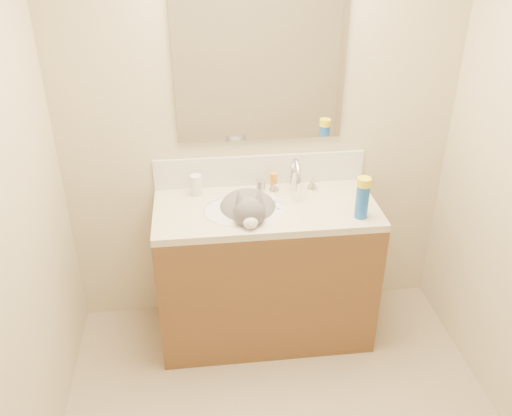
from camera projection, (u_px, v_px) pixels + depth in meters
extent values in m
cube|color=#C3B391|center=(260.00, 119.00, 2.95)|extent=(2.20, 0.04, 2.50)
cube|color=brown|center=(265.00, 274.00, 3.12)|extent=(1.20, 0.55, 0.82)
cube|color=beige|center=(266.00, 209.00, 2.91)|extent=(1.20, 0.55, 0.04)
ellipsoid|color=silver|center=(244.00, 221.00, 2.90)|extent=(0.45, 0.36, 0.14)
cylinder|color=silver|center=(293.00, 180.00, 3.05)|extent=(0.04, 0.04, 0.11)
torus|color=silver|center=(296.00, 176.00, 2.97)|extent=(0.03, 0.20, 0.20)
cylinder|color=silver|center=(298.00, 188.00, 2.91)|extent=(0.03, 0.03, 0.06)
cone|color=silver|center=(274.00, 185.00, 3.05)|extent=(0.06, 0.06, 0.06)
cone|color=silver|center=(312.00, 183.00, 3.07)|extent=(0.06, 0.06, 0.06)
ellipsoid|color=#545154|center=(248.00, 212.00, 2.92)|extent=(0.33, 0.37, 0.23)
ellipsoid|color=#545154|center=(250.00, 212.00, 2.73)|extent=(0.17, 0.16, 0.16)
ellipsoid|color=#545154|center=(249.00, 211.00, 2.81)|extent=(0.12, 0.12, 0.15)
cone|color=#545154|center=(239.00, 197.00, 2.71)|extent=(0.08, 0.09, 0.10)
cone|color=#545154|center=(259.00, 197.00, 2.71)|extent=(0.08, 0.08, 0.10)
ellipsoid|color=white|center=(251.00, 223.00, 2.68)|extent=(0.08, 0.06, 0.07)
ellipsoid|color=white|center=(249.00, 223.00, 2.81)|extent=(0.12, 0.08, 0.14)
sphere|color=pink|center=(251.00, 226.00, 2.66)|extent=(0.02, 0.02, 0.02)
cylinder|color=#545154|center=(275.00, 224.00, 2.95)|extent=(0.10, 0.25, 0.04)
cube|color=silver|center=(260.00, 170.00, 3.09)|extent=(1.20, 0.02, 0.18)
cube|color=white|center=(260.00, 67.00, 2.80)|extent=(0.90, 0.02, 0.80)
cylinder|color=silver|center=(196.00, 185.00, 2.99)|extent=(0.07, 0.07, 0.12)
cylinder|color=#E04A25|center=(197.00, 188.00, 3.00)|extent=(0.06, 0.06, 0.04)
cylinder|color=#B7B7BC|center=(261.00, 185.00, 3.05)|extent=(0.06, 0.06, 0.06)
cylinder|color=orange|center=(274.00, 181.00, 3.05)|extent=(0.05, 0.05, 0.10)
cube|color=silver|center=(275.00, 202.00, 2.93)|extent=(0.03, 0.15, 0.01)
cube|color=#63A2D2|center=(275.00, 202.00, 2.93)|extent=(0.02, 0.03, 0.01)
cylinder|color=#1955B3|center=(362.00, 201.00, 2.76)|extent=(0.07, 0.07, 0.19)
cylinder|color=yellow|center=(364.00, 182.00, 2.70)|extent=(0.07, 0.07, 0.04)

